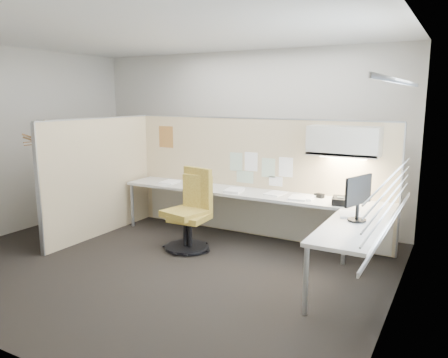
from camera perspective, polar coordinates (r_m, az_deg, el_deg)
The scene contains 27 objects.
floor at distance 5.73m, azimuth -8.11°, elevation -10.62°, with size 5.50×4.50×0.01m, color black.
ceiling at distance 5.40m, azimuth -8.93°, elevation 18.41°, with size 5.50×4.50×0.01m, color white.
wall_back at distance 7.29m, azimuth 2.34°, elevation 5.42°, with size 5.50×0.02×2.80m, color beige.
wall_left at distance 7.38m, azimuth -25.76°, elevation 4.44°, with size 0.02×4.50×2.80m, color beige.
wall_right at distance 4.32m, azimuth 21.88°, elevation 1.01°, with size 0.02×4.50×2.80m, color beige.
window_pane at distance 4.30m, azimuth 21.69°, elevation 3.01°, with size 0.01×2.80×1.30m, color #A6B3C1.
partition_back at distance 6.55m, azimuth 4.05°, elevation 0.16°, with size 4.10×0.06×1.75m, color beige.
partition_left at distance 6.82m, azimuth -15.86°, elevation 0.21°, with size 0.06×2.20×1.75m, color beige.
desk at distance 6.03m, azimuth 5.39°, elevation -3.43°, with size 4.00×2.07×0.73m.
overhead_bin at distance 5.82m, azimuth 15.42°, elevation 4.80°, with size 0.90×0.36×0.38m, color beige.
task_light_strip at distance 5.84m, azimuth 15.31°, elevation 2.75°, with size 0.60×0.06×0.02m, color #FFEABF.
pinned_papers at distance 6.46m, azimuth 4.58°, elevation 1.43°, with size 1.01×0.00×0.47m.
poster at distance 7.26m, azimuth -7.58°, elevation 5.47°, with size 0.28×0.00×0.35m, color orange.
chair_left at distance 6.02m, azimuth -4.53°, elevation -4.33°, with size 0.61×0.63×1.09m.
chair_right at distance 5.99m, azimuth -4.14°, elevation -4.85°, with size 0.53×0.53×1.00m.
monitor at distance 4.93m, azimuth 17.13°, elevation -2.07°, with size 0.20×0.46×0.50m.
phone at distance 5.68m, azimuth 14.94°, elevation -2.77°, with size 0.23×0.22×0.12m.
stapler at distance 6.04m, azimuth 12.33°, elevation -2.12°, with size 0.14×0.04×0.05m, color black.
tape_dispenser at distance 6.01m, azimuth 12.42°, elevation -2.14°, with size 0.10×0.06×0.06m, color black.
coat_hook at distance 6.16m, azimuth -23.09°, elevation 3.71°, with size 0.18×0.47×1.41m.
paper_stack_0 at distance 6.92m, azimuth -7.09°, elevation -0.42°, with size 0.23×0.30×0.03m, color white.
paper_stack_1 at distance 6.67m, azimuth -3.06°, elevation -0.81°, with size 0.23×0.30×0.02m, color white.
paper_stack_2 at distance 6.23m, azimuth 1.32°, elevation -1.53°, with size 0.23×0.30×0.04m, color white.
paper_stack_3 at distance 6.14m, azimuth 6.74°, elevation -1.89°, with size 0.23×0.30×0.02m, color white.
paper_stack_4 at distance 5.90m, azimuth 9.72°, elevation -2.44°, with size 0.23×0.30×0.03m, color white.
paper_stack_5 at distance 5.21m, azimuth 16.18°, elevation -4.49°, with size 0.23×0.30×0.02m, color white.
paper_stack_6 at distance 5.93m, azimuth 10.57°, elevation -2.39°, with size 0.23×0.30×0.03m, color white.
Camera 1 is at (3.26, -4.24, 2.07)m, focal length 35.00 mm.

